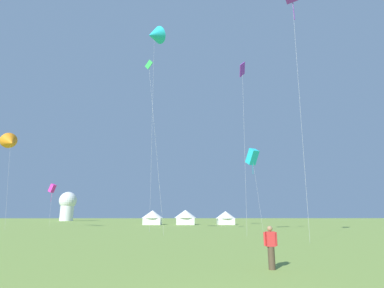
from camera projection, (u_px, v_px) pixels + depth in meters
name	position (u px, v px, depth m)	size (l,w,h in m)	color
kite_cyan_box	(252.00, 157.00, 44.52)	(2.02, 2.49, 12.22)	#1EB7CC
kite_cyan_delta	(154.00, 35.00, 47.40)	(4.42, 4.38, 32.68)	#1EB7CC
kite_purple_diamond	(242.00, 71.00, 37.89)	(1.26, 3.03, 21.90)	purple
kite_orange_delta	(10.00, 142.00, 47.37)	(4.22, 3.96, 15.46)	orange
kite_green_diamond	(149.00, 72.00, 36.76)	(3.04, 1.27, 21.69)	green
kite_magenta_box	(52.00, 188.00, 57.72)	(1.97, 2.83, 8.28)	#E02DA3
person_spectator	(271.00, 248.00, 12.02)	(0.57, 0.28, 1.73)	#473828
festival_tent_right	(152.00, 217.00, 66.77)	(4.96, 4.96, 3.22)	white
festival_tent_center	(185.00, 216.00, 66.98)	(5.12, 5.12, 3.33)	white
festival_tent_left	(226.00, 217.00, 67.18)	(4.68, 4.68, 3.04)	white
observatory_dome	(68.00, 205.00, 109.53)	(6.40, 6.40, 10.80)	white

